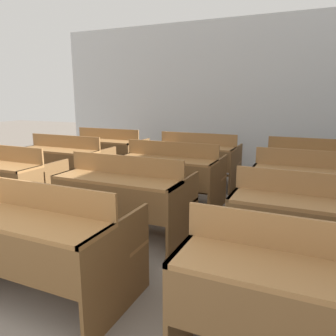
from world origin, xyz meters
The scene contains 12 objects.
wall_back centered at (0.00, 6.42, 1.47)m, with size 6.94×0.06×2.94m.
bench_front_center centered at (0.15, 1.57, 0.47)m, with size 1.33×0.81×0.89m.
bench_front_right centered at (1.96, 1.60, 0.47)m, with size 1.33×0.81×0.89m.
bench_second_left centered at (-1.64, 2.76, 0.47)m, with size 1.33×0.81×0.89m.
bench_second_center centered at (0.15, 2.76, 0.47)m, with size 1.33×0.81×0.89m.
bench_second_right centered at (1.98, 2.73, 0.47)m, with size 1.33×0.81×0.89m.
bench_third_left centered at (-1.66, 3.91, 0.47)m, with size 1.33×0.81×0.89m.
bench_third_center centered at (0.18, 3.91, 0.47)m, with size 1.33×0.81×0.89m.
bench_third_right centered at (1.96, 3.92, 0.47)m, with size 1.33×0.81×0.89m.
bench_back_left centered at (-1.65, 5.08, 0.47)m, with size 1.33×0.81×0.89m.
bench_back_center centered at (0.15, 5.07, 0.47)m, with size 1.33×0.81×0.89m.
bench_back_right centered at (1.95, 5.10, 0.47)m, with size 1.33×0.81×0.89m.
Camera 1 is at (1.92, -0.08, 1.50)m, focal length 35.00 mm.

